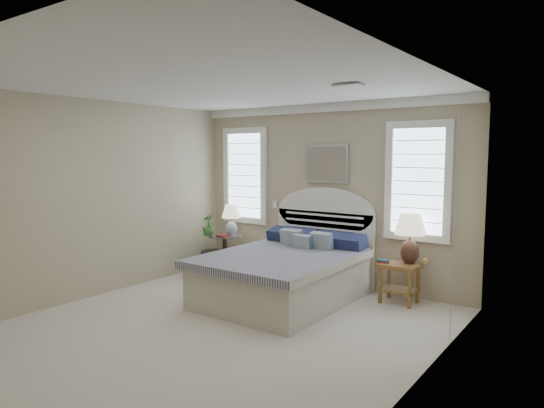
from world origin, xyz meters
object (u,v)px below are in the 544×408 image
Objects in this scene: floor_pot at (214,262)px; lamp_right at (410,233)px; side_table_left at (225,250)px; nightstand_right at (399,274)px; lamp_left at (231,217)px; bed at (288,271)px.

lamp_right is (3.15, 0.36, 0.75)m from floor_pot.
side_table_left is 3.10m from lamp_right.
lamp_left reaches higher than nightstand_right.
bed is 1.47m from nightstand_right.
bed is 1.77m from lamp_left.
bed is at bearing -150.38° from lamp_right.
bed is 3.39× the size of lamp_right.
floor_pot is 3.26m from lamp_right.
lamp_left is 0.76× the size of lamp_right.
bed is 4.29× the size of nightstand_right.
side_table_left is 2.95m from nightstand_right.
side_table_left is 1.51× the size of floor_pot.
nightstand_right is at bearing -132.96° from lamp_right.
floor_pot is 0.62× the size of lamp_right.
floor_pot is (-1.76, 0.44, -0.20)m from bed.
bed reaches higher than nightstand_right.
lamp_right reaches higher than floor_pot.
lamp_left is (-1.55, 0.65, 0.56)m from bed.
side_table_left is at bearing 160.26° from bed.
floor_pot is at bearing -133.87° from lamp_left.
floor_pot is (-0.11, -0.16, -0.20)m from side_table_left.
lamp_right is at bearing 47.04° from nightstand_right.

